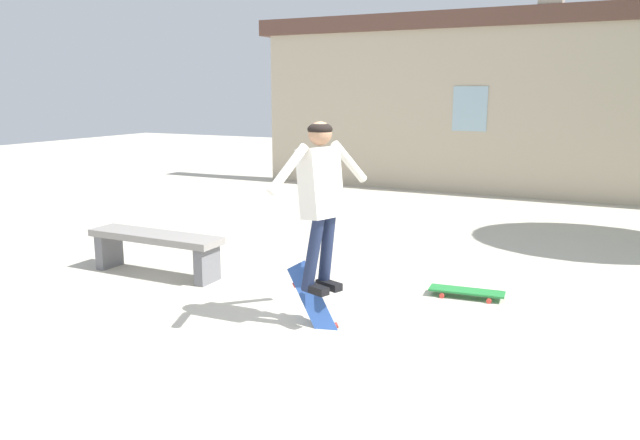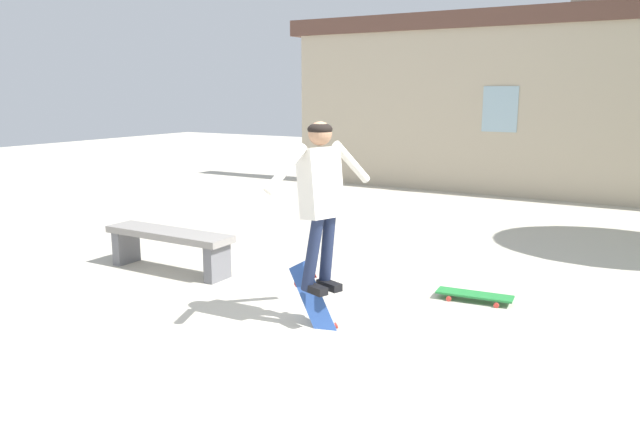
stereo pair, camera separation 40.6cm
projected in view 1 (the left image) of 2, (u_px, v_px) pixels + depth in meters
ground_plane at (337, 334)px, 5.56m from camera, size 40.00×40.00×0.00m
building_backdrop at (512, 100)px, 12.48m from camera, size 11.50×0.52×4.57m
park_bench at (155, 245)px, 7.28m from camera, size 1.71×0.42×0.50m
skater at (320, 191)px, 5.51m from camera, size 0.48×1.14×1.53m
skateboard_flipping at (314, 304)px, 5.75m from camera, size 0.64×0.32×0.73m
skateboard_resting at (467, 291)px, 6.52m from camera, size 0.79×0.30×0.08m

